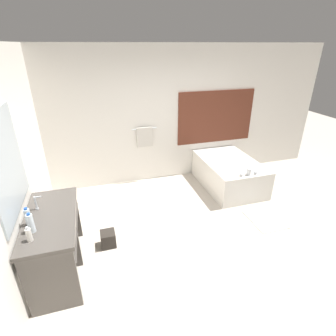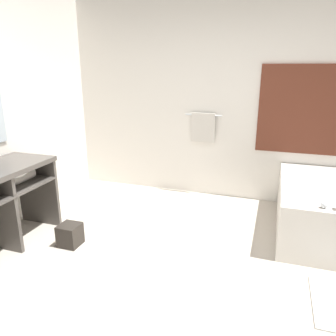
{
  "view_description": "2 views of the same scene",
  "coord_description": "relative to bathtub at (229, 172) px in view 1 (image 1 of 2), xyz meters",
  "views": [
    {
      "loc": [
        -1.3,
        -2.79,
        2.67
      ],
      "look_at": [
        -0.2,
        0.86,
        0.86
      ],
      "focal_mm": 28.0,
      "sensor_mm": 36.0,
      "label": 1
    },
    {
      "loc": [
        0.65,
        -2.23,
        1.78
      ],
      "look_at": [
        -0.34,
        0.76,
        0.8
      ],
      "focal_mm": 35.0,
      "sensor_mm": 36.0,
      "label": 2
    }
  ],
  "objects": [
    {
      "name": "water_bottle_2",
      "position": [
        -3.36,
        -1.5,
        0.64
      ],
      "size": [
        0.06,
        0.06,
        0.22
      ],
      "color": "white",
      "rests_on": "vanity_counter"
    },
    {
      "name": "bath_mat",
      "position": [
        0.04,
        -1.23,
        -0.3
      ],
      "size": [
        0.52,
        0.64,
        0.02
      ],
      "color": "white",
      "rests_on": "ground_plane"
    },
    {
      "name": "water_bottle_1",
      "position": [
        -3.31,
        -1.64,
        0.64
      ],
      "size": [
        0.06,
        0.06,
        0.24
      ],
      "color": "white",
      "rests_on": "vanity_counter"
    },
    {
      "name": "ground_plane",
      "position": [
        -1.27,
        -1.43,
        -0.31
      ],
      "size": [
        16.0,
        16.0,
        0.0
      ],
      "primitive_type": "plane",
      "color": "beige",
      "rests_on": "ground"
    },
    {
      "name": "bathtub",
      "position": [
        0.0,
        0.0,
        0.0
      ],
      "size": [
        1.01,
        1.52,
        0.68
      ],
      "color": "silver",
      "rests_on": "ground_plane"
    },
    {
      "name": "sink_faucet",
      "position": [
        -3.32,
        -1.19,
        0.62
      ],
      "size": [
        0.09,
        0.04,
        0.18
      ],
      "color": "silver",
      "rests_on": "vanity_counter"
    },
    {
      "name": "waste_bin",
      "position": [
        -2.53,
        -1.11,
        -0.2
      ],
      "size": [
        0.21,
        0.21,
        0.23
      ],
      "color": "#2D2823",
      "rests_on": "ground_plane"
    },
    {
      "name": "wall_left_with_mirror",
      "position": [
        -3.49,
        -1.43,
        1.04
      ],
      "size": [
        0.08,
        7.4,
        2.7
      ],
      "color": "white",
      "rests_on": "ground_plane"
    },
    {
      "name": "wall_back_with_blinds",
      "position": [
        -1.22,
        0.8,
        1.03
      ],
      "size": [
        7.4,
        0.13,
        2.7
      ],
      "color": "white",
      "rests_on": "ground_plane"
    },
    {
      "name": "soap_dispenser",
      "position": [
        -3.31,
        -1.79,
        0.61
      ],
      "size": [
        0.06,
        0.06,
        0.18
      ],
      "color": "white",
      "rests_on": "vanity_counter"
    },
    {
      "name": "vanity_counter",
      "position": [
        -3.16,
        -1.36,
        0.3
      ],
      "size": [
        0.58,
        1.27,
        0.84
      ],
      "color": "#4C4742",
      "rests_on": "ground_plane"
    }
  ]
}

